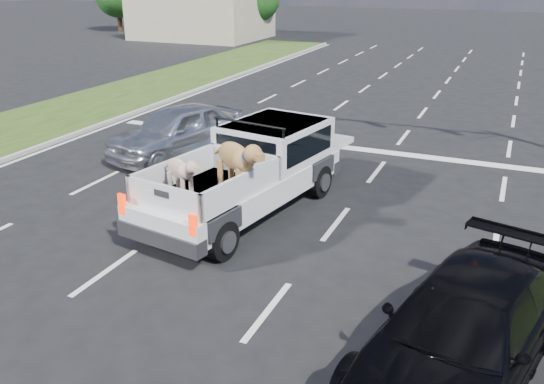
% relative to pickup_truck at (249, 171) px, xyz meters
% --- Properties ---
extents(ground, '(160.00, 160.00, 0.00)m').
position_rel_pickup_truck_xyz_m(ground, '(0.43, -3.89, -1.06)').
color(ground, black).
rests_on(ground, ground).
extents(road_markings, '(17.75, 60.00, 0.01)m').
position_rel_pickup_truck_xyz_m(road_markings, '(0.43, 2.67, -1.05)').
color(road_markings, silver).
rests_on(road_markings, ground).
extents(curb_left, '(0.15, 60.00, 0.14)m').
position_rel_pickup_truck_xyz_m(curb_left, '(-8.62, 2.11, -0.99)').
color(curb_left, '#9D9790').
rests_on(curb_left, ground).
extents(building_left, '(10.00, 8.00, 4.40)m').
position_rel_pickup_truck_xyz_m(building_left, '(-19.57, 32.11, 1.14)').
color(building_left, tan).
rests_on(building_left, ground).
extents(pickup_truck, '(3.12, 6.26, 2.24)m').
position_rel_pickup_truck_xyz_m(pickup_truck, '(0.00, 0.00, 0.00)').
color(pickup_truck, black).
rests_on(pickup_truck, ground).
extents(silver_sedan, '(3.26, 5.11, 1.62)m').
position_rel_pickup_truck_xyz_m(silver_sedan, '(-4.03, 3.22, -0.25)').
color(silver_sedan, silver).
rests_on(silver_sedan, ground).
extents(black_coupe, '(3.28, 5.46, 1.48)m').
position_rel_pickup_truck_xyz_m(black_coupe, '(5.43, -4.28, -0.32)').
color(black_coupe, black).
rests_on(black_coupe, ground).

